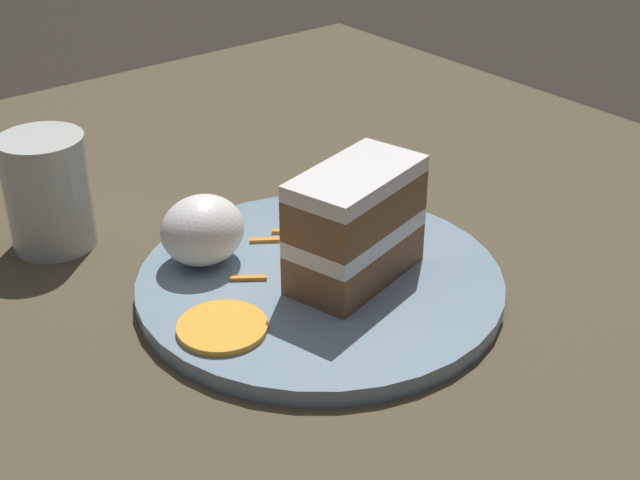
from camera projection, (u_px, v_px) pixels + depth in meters
name	position (u px, v px, depth m)	size (l,w,h in m)	color
ground_plane	(263.00, 301.00, 0.71)	(6.00, 6.00, 0.00)	black
dining_table	(262.00, 290.00, 0.70)	(1.03, 1.03, 0.02)	#4C422D
plate	(320.00, 283.00, 0.68)	(0.28, 0.28, 0.01)	gray
cake_slice	(355.00, 225.00, 0.65)	(0.12, 0.08, 0.09)	brown
cream_dollop	(203.00, 230.00, 0.68)	(0.07, 0.06, 0.05)	white
orange_garnish	(222.00, 327.00, 0.61)	(0.06, 0.06, 0.00)	orange
carrot_shreds_scatter	(287.00, 242.00, 0.72)	(0.13, 0.06, 0.00)	orange
drinking_glass	(49.00, 199.00, 0.73)	(0.07, 0.07, 0.10)	beige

